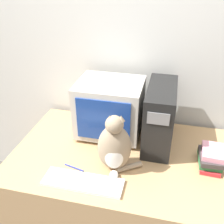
{
  "coord_description": "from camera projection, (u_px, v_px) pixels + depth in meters",
  "views": [
    {
      "loc": [
        0.25,
        -0.88,
        1.85
      ],
      "look_at": [
        -0.08,
        0.5,
        1.03
      ],
      "focal_mm": 42.0,
      "sensor_mm": 36.0,
      "label": 1
    }
  ],
  "objects": [
    {
      "name": "wall_back",
      "position": [
        137.0,
        56.0,
        1.91
      ],
      "size": [
        7.0,
        0.05,
        2.5
      ],
      "color": "silver",
      "rests_on": "ground_plane"
    },
    {
      "name": "computer_tower",
      "position": [
        160.0,
        116.0,
        1.73
      ],
      "size": [
        0.18,
        0.46,
        0.42
      ],
      "color": "black",
      "rests_on": "desk"
    },
    {
      "name": "book_stack",
      "position": [
        211.0,
        158.0,
        1.59
      ],
      "size": [
        0.15,
        0.21,
        0.12
      ],
      "color": "red",
      "rests_on": "desk"
    },
    {
      "name": "desk",
      "position": [
        121.0,
        194.0,
        1.91
      ],
      "size": [
        1.42,
        0.91,
        0.75
      ],
      "color": "tan",
      "rests_on": "ground_plane"
    },
    {
      "name": "crt_monitor",
      "position": [
        110.0,
        108.0,
        1.83
      ],
      "size": [
        0.44,
        0.38,
        0.4
      ],
      "color": "#BCB7AD",
      "rests_on": "desk"
    },
    {
      "name": "pen",
      "position": [
        74.0,
        168.0,
        1.59
      ],
      "size": [
        0.13,
        0.04,
        0.01
      ],
      "color": "navy",
      "rests_on": "desk"
    },
    {
      "name": "keyboard",
      "position": [
        83.0,
        182.0,
        1.48
      ],
      "size": [
        0.46,
        0.14,
        0.02
      ],
      "color": "silver",
      "rests_on": "desk"
    },
    {
      "name": "cat",
      "position": [
        115.0,
        147.0,
        1.52
      ],
      "size": [
        0.28,
        0.22,
        0.38
      ],
      "rotation": [
        0.0,
        0.0,
        0.21
      ],
      "color": "gray",
      "rests_on": "desk"
    }
  ]
}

